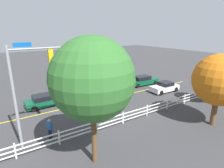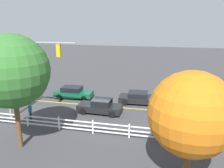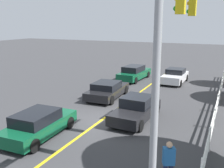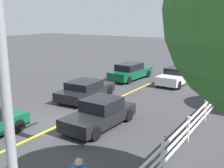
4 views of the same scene
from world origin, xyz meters
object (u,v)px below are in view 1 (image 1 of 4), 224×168
object	(u,v)px
car_3	(105,89)
car_4	(143,81)
pedestrian	(50,128)
tree_1	(220,80)
car_2	(165,87)
car_1	(95,103)
tree_0	(92,79)
tree_2	(223,73)
car_0	(46,100)

from	to	relation	value
car_3	car_4	size ratio (longest dim) A/B	0.93
car_3	pedestrian	size ratio (longest dim) A/B	2.70
tree_1	car_2	bearing A→B (deg)	-111.30
car_1	car_3	distance (m)	4.90
car_3	tree_0	size ratio (longest dim) A/B	0.57
car_1	tree_0	bearing A→B (deg)	64.12
tree_2	car_4	bearing A→B (deg)	-81.38
car_1	tree_1	world-z (taller)	tree_1
car_2	pedestrian	bearing A→B (deg)	12.81
car_2	car_3	distance (m)	8.06
pedestrian	car_1	bearing A→B (deg)	3.22
car_2	tree_2	distance (m)	7.38
tree_1	tree_2	size ratio (longest dim) A/B	1.19
car_4	pedestrian	distance (m)	17.30
car_0	car_2	xyz separation A→B (m)	(-14.86, 3.69, -0.01)
pedestrian	tree_1	bearing A→B (deg)	-49.96
car_2	pedestrian	world-z (taller)	pedestrian
car_1	tree_0	xyz separation A→B (m)	(3.81, 7.27, 4.82)
car_0	car_2	world-z (taller)	car_2
tree_0	tree_1	bearing A→B (deg)	172.67
tree_2	car_3	bearing A→B (deg)	-50.33
car_0	tree_2	xyz separation A→B (m)	(-16.10, 10.26, 3.12)
car_0	pedestrian	distance (m)	6.91
tree_2	tree_1	bearing A→B (deg)	23.88
car_2	tree_2	xyz separation A→B (m)	(-1.25, 6.57, 3.13)
car_2	car_3	size ratio (longest dim) A/B	0.90
tree_1	tree_2	xyz separation A→B (m)	(-4.60, -2.04, -0.35)
car_3	car_4	world-z (taller)	car_4
pedestrian	tree_0	xyz separation A→B (m)	(-1.73, 4.08, 4.55)
tree_0	tree_2	world-z (taller)	tree_0
car_1	car_3	world-z (taller)	car_1
car_0	tree_0	distance (m)	11.90
car_3	tree_1	distance (m)	13.28
car_2	tree_2	size ratio (longest dim) A/B	0.77
car_0	car_1	distance (m)	5.58
tree_2	car_2	bearing A→B (deg)	-79.26
car_1	tree_1	distance (m)	11.83
car_1	tree_1	bearing A→B (deg)	131.63
car_4	tree_1	size ratio (longest dim) A/B	0.77
tree_1	tree_2	distance (m)	5.04
car_3	pedestrian	xyz separation A→B (m)	(8.94, 6.71, 0.31)
car_1	tree_2	size ratio (longest dim) A/B	0.80
tree_1	car_0	bearing A→B (deg)	-46.91
tree_1	car_4	bearing A→B (deg)	-103.42
car_2	car_4	distance (m)	4.00
car_0	car_3	size ratio (longest dim) A/B	0.96
car_2	pedestrian	distance (m)	16.44
tree_1	tree_0	bearing A→B (deg)	-7.33
car_4	tree_2	bearing A→B (deg)	-78.07
tree_1	tree_2	world-z (taller)	tree_1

